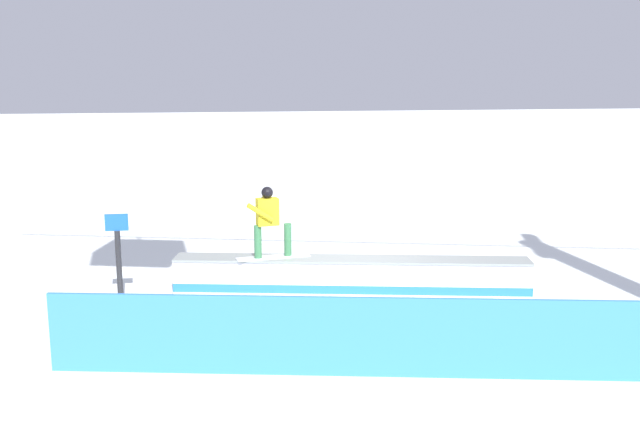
# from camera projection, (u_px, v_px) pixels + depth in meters

# --- Properties ---
(ground_plane) EXTENTS (120.00, 120.00, 0.00)m
(ground_plane) POSITION_uv_depth(u_px,v_px,m) (351.00, 294.00, 13.92)
(ground_plane) COLOR white
(grind_box) EXTENTS (6.71, 1.89, 0.72)m
(grind_box) POSITION_uv_depth(u_px,v_px,m) (351.00, 278.00, 13.86)
(grind_box) COLOR white
(grind_box) RESTS_ON ground_plane
(snowboarder) EXTENTS (1.44, 0.56, 1.37)m
(snowboarder) POSITION_uv_depth(u_px,v_px,m) (269.00, 220.00, 13.68)
(snowboarder) COLOR silver
(snowboarder) RESTS_ON grind_box
(safety_fence) EXTENTS (9.82, 1.98, 1.15)m
(safety_fence) POSITION_uv_depth(u_px,v_px,m) (404.00, 338.00, 10.10)
(safety_fence) COLOR #367EE5
(safety_fence) RESTS_ON ground_plane
(trail_marker) EXTENTS (0.40, 0.10, 1.72)m
(trail_marker) POSITION_uv_depth(u_px,v_px,m) (119.00, 258.00, 12.98)
(trail_marker) COLOR #262628
(trail_marker) RESTS_ON ground_plane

